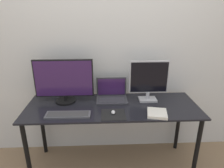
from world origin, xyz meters
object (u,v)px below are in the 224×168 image
at_px(laptop, 111,94).
at_px(mouse, 114,112).
at_px(monitor_right, 149,80).
at_px(keyboard, 68,115).
at_px(monitor_left, 64,81).
at_px(book, 157,113).

distance_m(laptop, mouse, 0.33).
bearing_deg(laptop, mouse, -88.29).
height_order(laptop, mouse, laptop).
relative_size(monitor_right, keyboard, 1.05).
height_order(monitor_left, laptop, monitor_left).
bearing_deg(monitor_right, monitor_left, -180.00).
distance_m(keyboard, mouse, 0.42).
distance_m(laptop, book, 0.55).
relative_size(monitor_left, mouse, 10.21).
distance_m(monitor_right, mouse, 0.52).
xyz_separation_m(monitor_left, book, (0.90, -0.32, -0.22)).
bearing_deg(monitor_left, laptop, 4.99).
bearing_deg(mouse, keyboard, -178.95).
bearing_deg(keyboard, monitor_right, 20.33).
distance_m(monitor_left, book, 0.98).
bearing_deg(laptop, book, -41.35).
xyz_separation_m(monitor_right, keyboard, (-0.80, -0.30, -0.22)).
xyz_separation_m(monitor_left, keyboard, (0.07, -0.30, -0.22)).
distance_m(monitor_left, monitor_right, 0.87).
distance_m(monitor_left, mouse, 0.61).
relative_size(monitor_left, monitor_right, 1.38).
bearing_deg(monitor_left, book, -19.62).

